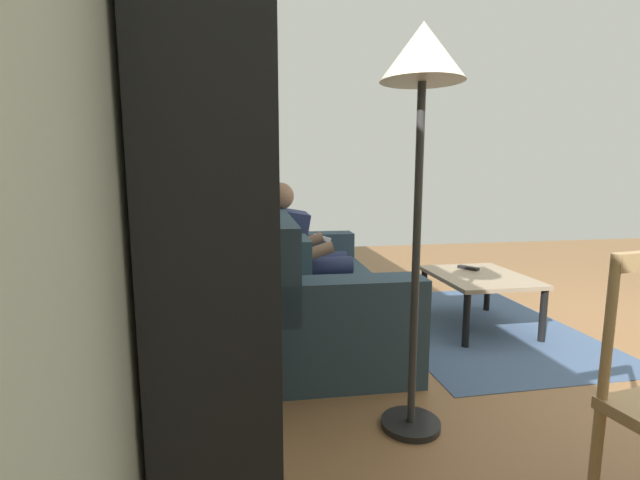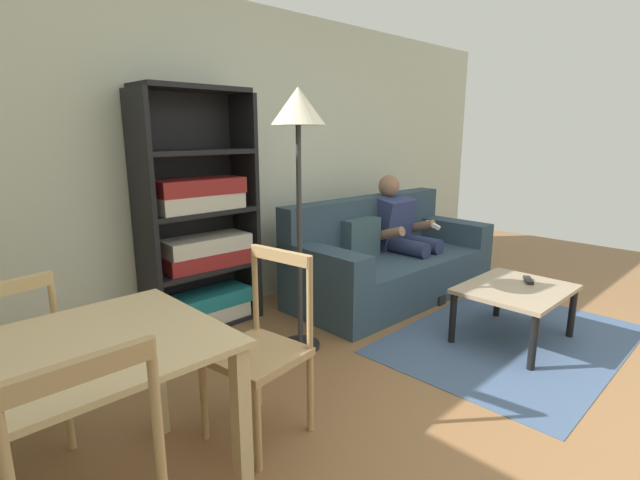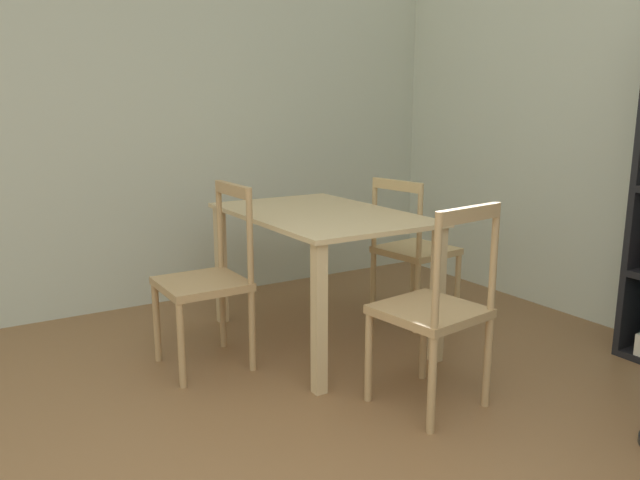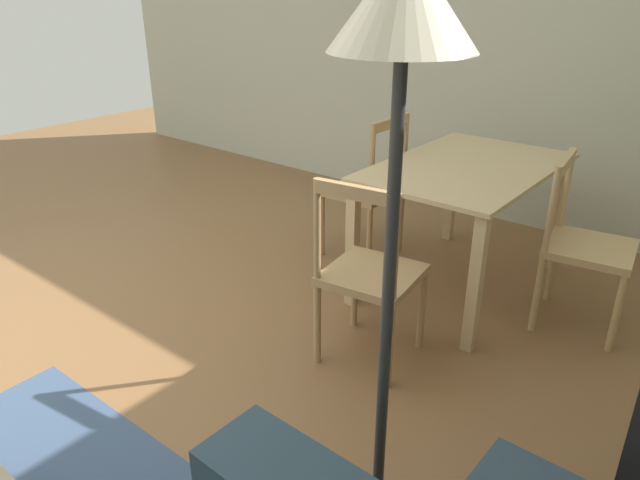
{
  "view_description": "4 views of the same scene",
  "coord_description": "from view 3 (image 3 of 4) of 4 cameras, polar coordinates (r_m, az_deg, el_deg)",
  "views": [
    {
      "loc": [
        -2.35,
        2.79,
        1.2
      ],
      "look_at": [
        0.86,
        2.23,
        0.69
      ],
      "focal_mm": 24.91,
      "sensor_mm": 36.0,
      "label": 1
    },
    {
      "loc": [
        -2.61,
        -0.32,
        1.53
      ],
      "look_at": [
        -0.71,
        1.62,
        0.9
      ],
      "focal_mm": 26.34,
      "sensor_mm": 36.0,
      "label": 2
    },
    {
      "loc": [
        0.67,
        -0.37,
        1.35
      ],
      "look_at": [
        -2.27,
        1.43,
        0.6
      ],
      "focal_mm": 34.78,
      "sensor_mm": 36.0,
      "label": 3
    },
    {
      "loc": [
        0.74,
        2.79,
        1.74
      ],
      "look_at": [
        -0.71,
        1.62,
        0.9
      ],
      "focal_mm": 32.94,
      "sensor_mm": 36.0,
      "label": 4
    }
  ],
  "objects": [
    {
      "name": "dining_chair_by_doorway",
      "position": [
        3.27,
        -10.32,
        -3.71
      ],
      "size": [
        0.42,
        0.42,
        0.96
      ],
      "color": "tan",
      "rests_on": "ground_plane"
    },
    {
      "name": "dining_chair_facing_couch",
      "position": [
        2.82,
        10.52,
        -6.41
      ],
      "size": [
        0.47,
        0.47,
        0.95
      ],
      "color": "tan",
      "rests_on": "ground_plane"
    },
    {
      "name": "dining_table",
      "position": [
        3.53,
        0.0,
        0.66
      ],
      "size": [
        1.28,
        0.84,
        0.76
      ],
      "color": "#D1B27F",
      "rests_on": "ground_plane"
    },
    {
      "name": "wall_side",
      "position": [
        4.21,
        -26.91,
        10.1
      ],
      "size": [
        0.12,
        6.27,
        2.57
      ],
      "primitive_type": "cube",
      "color": "beige",
      "rests_on": "ground_plane"
    },
    {
      "name": "dining_chair_near_wall",
      "position": [
        3.96,
        8.55,
        -0.95
      ],
      "size": [
        0.47,
        0.47,
        0.91
      ],
      "color": "tan",
      "rests_on": "ground_plane"
    }
  ]
}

